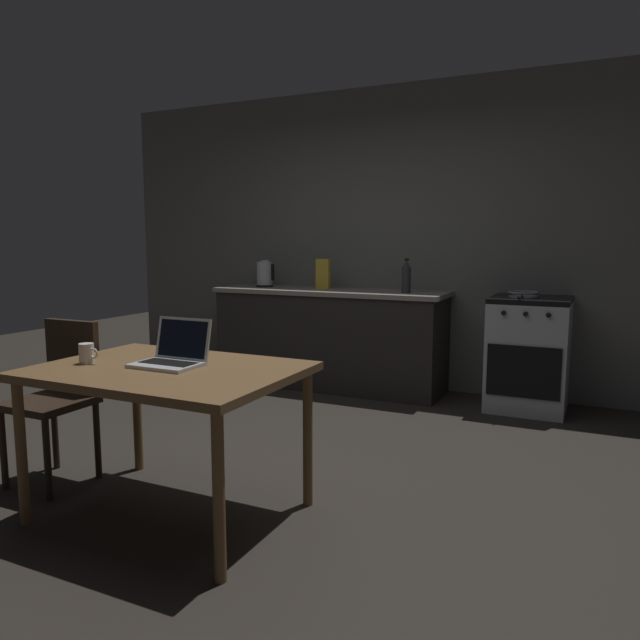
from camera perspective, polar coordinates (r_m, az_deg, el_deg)
name	(u,v)px	position (r m, az deg, el deg)	size (l,w,h in m)	color
ground_plane	(265,466)	(3.75, -5.24, -13.64)	(12.00, 12.00, 0.00)	#2D2823
back_wall	(425,239)	(5.54, 9.92, 7.63)	(6.40, 0.10, 2.74)	slate
kitchen_counter	(330,338)	(5.55, 0.94, -1.71)	(2.16, 0.64, 0.91)	#282623
stove_oven	(528,354)	(5.09, 19.23, -3.03)	(0.60, 0.62, 0.91)	#B7BABF
dining_table	(168,382)	(3.01, -14.31, -5.70)	(1.25, 0.90, 0.75)	brown
chair	(59,389)	(3.69, -23.56, -6.05)	(0.40, 0.40, 0.90)	#2D2116
laptop	(172,356)	(3.02, -13.92, -3.35)	(0.32, 0.27, 0.22)	silver
electric_kettle	(265,274)	(5.81, -5.28, 4.38)	(0.18, 0.16, 0.26)	black
bottle	(406,277)	(5.18, 8.22, 4.11)	(0.08, 0.08, 0.29)	#2D2D33
frying_pan	(523,294)	(5.00, 18.80, 2.35)	(0.24, 0.41, 0.05)	gray
coffee_mug	(87,353)	(3.19, -21.31, -2.98)	(0.11, 0.07, 0.10)	silver
cereal_box	(323,274)	(5.54, 0.30, 4.40)	(0.13, 0.05, 0.27)	gold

